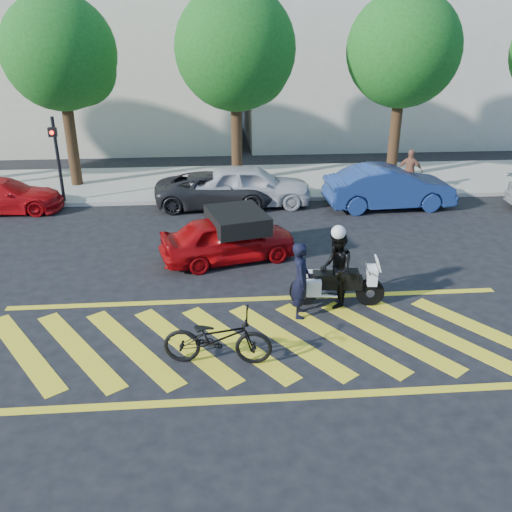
{
  "coord_description": "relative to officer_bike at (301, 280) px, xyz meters",
  "views": [
    {
      "loc": [
        -0.98,
        -9.8,
        6.33
      ],
      "look_at": [
        -0.01,
        2.14,
        1.05
      ],
      "focal_mm": 38.0,
      "sensor_mm": 36.0,
      "label": 1
    }
  ],
  "objects": [
    {
      "name": "ground",
      "position": [
        -0.91,
        -1.04,
        -0.91
      ],
      "size": [
        90.0,
        90.0,
        0.0
      ],
      "primitive_type": "plane",
      "color": "black",
      "rests_on": "ground"
    },
    {
      "name": "bicycle",
      "position": [
        -1.91,
        -1.73,
        -0.34
      ],
      "size": [
        2.23,
        1.0,
        1.13
      ],
      "primitive_type": "imported",
      "rotation": [
        0.0,
        0.0,
        1.45
      ],
      "color": "black",
      "rests_on": "ground"
    },
    {
      "name": "parked_mid_right",
      "position": [
        -0.58,
        8.16,
        -0.16
      ],
      "size": [
        4.43,
        1.8,
        1.51
      ],
      "primitive_type": "imported",
      "rotation": [
        0.0,
        0.0,
        1.57
      ],
      "color": "silver",
      "rests_on": "ground"
    },
    {
      "name": "parked_left",
      "position": [
        -9.31,
        8.16,
        -0.32
      ],
      "size": [
        4.04,
        1.66,
        1.17
      ],
      "primitive_type": "imported",
      "rotation": [
        0.0,
        0.0,
        1.57
      ],
      "color": "#BD0B10",
      "rests_on": "ground"
    },
    {
      "name": "pedestrian_right",
      "position": [
        5.65,
        8.96,
        0.05
      ],
      "size": [
        1.01,
        0.82,
        1.61
      ],
      "primitive_type": "imported",
      "rotation": [
        0.0,
        0.0,
        2.61
      ],
      "color": "#9A5D46",
      "rests_on": "sidewalk"
    },
    {
      "name": "crosswalk",
      "position": [
        -0.95,
        -1.04,
        -0.9
      ],
      "size": [
        12.33,
        4.0,
        0.01
      ],
      "color": "yellow",
      "rests_on": "ground"
    },
    {
      "name": "building_right",
      "position": [
        8.09,
        19.96,
        4.59
      ],
      "size": [
        16.0,
        8.0,
        11.0
      ],
      "primitive_type": "cube",
      "color": "beige",
      "rests_on": "ground"
    },
    {
      "name": "sidewalk",
      "position": [
        -0.91,
        10.96,
        -0.83
      ],
      "size": [
        60.0,
        5.0,
        0.15
      ],
      "primitive_type": "cube",
      "color": "#9E998E",
      "rests_on": "ground"
    },
    {
      "name": "red_convertible",
      "position": [
        -1.53,
        3.28,
        -0.26
      ],
      "size": [
        4.06,
        2.43,
        1.3
      ],
      "primitive_type": "imported",
      "rotation": [
        0.0,
        0.0,
        1.82
      ],
      "color": "#9E070A",
      "rests_on": "ground"
    },
    {
      "name": "parked_right",
      "position": [
        4.39,
        7.47,
        -0.15
      ],
      "size": [
        4.67,
        1.84,
        1.51
      ],
      "primitive_type": "imported",
      "rotation": [
        0.0,
        0.0,
        1.62
      ],
      "color": "navy",
      "rests_on": "ground"
    },
    {
      "name": "tree_left",
      "position": [
        -7.29,
        11.02,
        4.09
      ],
      "size": [
        4.2,
        4.2,
        7.26
      ],
      "color": "black",
      "rests_on": "ground"
    },
    {
      "name": "building_left",
      "position": [
        -8.91,
        19.96,
        4.09
      ],
      "size": [
        16.0,
        8.0,
        10.0
      ],
      "primitive_type": "cube",
      "color": "beige",
      "rests_on": "ground"
    },
    {
      "name": "tree_center",
      "position": [
        -0.79,
        11.02,
        4.19
      ],
      "size": [
        4.6,
        4.6,
        7.56
      ],
      "color": "black",
      "rests_on": "ground"
    },
    {
      "name": "officer_moto",
      "position": [
        0.9,
        0.45,
        0.03
      ],
      "size": [
        0.81,
        0.98,
        1.87
      ],
      "primitive_type": "imported",
      "rotation": [
        0.0,
        0.0,
        -1.68
      ],
      "color": "black",
      "rests_on": "ground"
    },
    {
      "name": "officer_bike",
      "position": [
        0.0,
        0.0,
        0.0
      ],
      "size": [
        0.52,
        0.72,
        1.82
      ],
      "primitive_type": "imported",
      "rotation": [
        0.0,
        0.0,
        1.43
      ],
      "color": "black",
      "rests_on": "ground"
    },
    {
      "name": "tree_right",
      "position": [
        5.71,
        11.02,
        4.14
      ],
      "size": [
        4.4,
        4.4,
        7.41
      ],
      "color": "black",
      "rests_on": "ground"
    },
    {
      "name": "parked_mid_left",
      "position": [
        -1.81,
        8.16,
        -0.3
      ],
      "size": [
        4.4,
        2.06,
        1.22
      ],
      "primitive_type": "imported",
      "rotation": [
        0.0,
        0.0,
        1.56
      ],
      "color": "black",
      "rests_on": "ground"
    },
    {
      "name": "signal_pole",
      "position": [
        -7.41,
        8.69,
        1.01
      ],
      "size": [
        0.28,
        0.43,
        3.2
      ],
      "color": "black",
      "rests_on": "ground"
    },
    {
      "name": "police_motorcycle",
      "position": [
        0.92,
        0.45,
        -0.37
      ],
      "size": [
        2.25,
        0.76,
        0.99
      ],
      "rotation": [
        0.0,
        0.0,
        -0.11
      ],
      "color": "black",
      "rests_on": "ground"
    }
  ]
}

